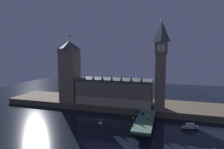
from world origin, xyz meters
The scene contains 14 objects.
ground_plane centered at (0.00, 0.00, 0.00)m, with size 400.00×400.00×0.00m, color black.
embankment centered at (0.00, 39.00, 2.77)m, with size 220.00×42.00×5.55m.
parliament_hall centered at (2.94, 32.21, 17.30)m, with size 71.10×23.81×28.24m.
clock_tower centered at (45.18, 25.81, 45.83)m, with size 10.68×10.79×76.03m.
victoria_tower centered at (-43.22, 29.74, 35.52)m, with size 16.80×16.80×65.69m.
bridge centered at (36.18, -5.00, 3.89)m, with size 12.59×46.00×5.84m.
car_northbound_lead centered at (33.41, 5.64, 6.46)m, with size 1.85×4.07×1.32m.
car_southbound_lead centered at (38.95, -8.75, 6.58)m, with size 1.88×4.70×1.58m.
pedestrian_near_rail centered at (30.64, -13.88, 6.79)m, with size 0.38×0.38×1.78m.
pedestrian_far_rail centered at (30.64, 7.70, 6.77)m, with size 0.38×0.38×1.75m.
street_lamp_near centered at (30.24, -19.72, 9.72)m, with size 1.34×0.60×6.20m.
street_lamp_mid centered at (42.12, -5.00, 9.54)m, with size 1.34×0.60×5.90m.
street_lamp_far centered at (30.24, 9.72, 10.11)m, with size 1.34×0.60×6.82m.
boat_downstream centered at (67.56, 0.73, 1.53)m, with size 13.25×6.90×4.20m.
Camera 1 is at (50.57, -137.05, 53.83)m, focal length 30.00 mm.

